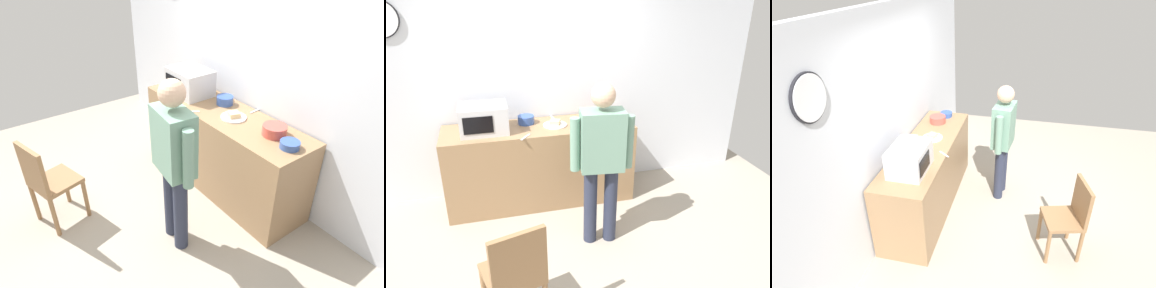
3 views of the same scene
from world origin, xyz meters
TOP-DOWN VIEW (x-y plane):
  - ground_plane at (0.00, 0.00)m, footprint 6.00×6.00m
  - back_wall at (-0.01, 1.60)m, footprint 5.40×0.13m
  - kitchen_counter at (-0.09, 1.22)m, footprint 2.12×0.62m
  - microwave at (-0.68, 1.21)m, footprint 0.50×0.39m
  - sandwich_plate at (0.09, 1.20)m, footprint 0.26×0.26m
  - salad_bowl at (0.57, 1.28)m, footprint 0.23×0.23m
  - cereal_bowl at (-0.22, 1.35)m, footprint 0.18×0.18m
  - mixing_bowl at (0.81, 1.21)m, footprint 0.18×0.18m
  - fork_utensil at (0.11, 1.50)m, footprint 0.03×0.17m
  - spoon_utensil at (-0.28, 0.94)m, footprint 0.12×0.15m
  - person_standing at (0.35, 0.30)m, footprint 0.59×0.29m
  - wooden_chair at (-0.56, -0.56)m, footprint 0.49×0.49m

SIDE VIEW (x-z plane):
  - ground_plane at x=0.00m, z-range 0.00..0.00m
  - kitchen_counter at x=-0.09m, z-range 0.00..0.93m
  - wooden_chair at x=-0.56m, z-range 0.05..0.99m
  - fork_utensil at x=0.11m, z-range 0.93..0.94m
  - spoon_utensil at x=-0.28m, z-range 0.93..0.94m
  - person_standing at x=0.35m, z-range 0.14..1.77m
  - sandwich_plate at x=0.09m, z-range 0.92..0.99m
  - mixing_bowl at x=0.81m, z-range 0.93..1.00m
  - cereal_bowl at x=-0.22m, z-range 0.93..1.03m
  - salad_bowl at x=0.57m, z-range 0.93..1.03m
  - microwave at x=-0.68m, z-range 0.93..1.23m
  - back_wall at x=-0.01m, z-range 0.00..2.60m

